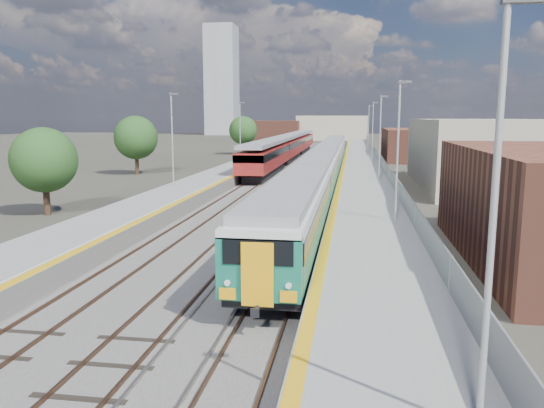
# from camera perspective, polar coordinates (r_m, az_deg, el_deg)

# --- Properties ---
(ground) EXTENTS (320.00, 320.00, 0.00)m
(ground) POSITION_cam_1_polar(r_m,az_deg,el_deg) (57.72, 4.45, 2.74)
(ground) COLOR #47443A
(ground) RESTS_ON ground
(ballast_bed) EXTENTS (10.50, 155.00, 0.06)m
(ballast_bed) POSITION_cam_1_polar(r_m,az_deg,el_deg) (60.40, 2.50, 3.08)
(ballast_bed) COLOR #565451
(ballast_bed) RESTS_ON ground
(tracks) EXTENTS (8.96, 160.00, 0.17)m
(tracks) POSITION_cam_1_polar(r_m,az_deg,el_deg) (61.99, 3.22, 3.31)
(tracks) COLOR #4C3323
(tracks) RESTS_ON ground
(platform_right) EXTENTS (4.70, 155.00, 8.52)m
(platform_right) POSITION_cam_1_polar(r_m,az_deg,el_deg) (59.99, 9.68, 3.40)
(platform_right) COLOR slate
(platform_right) RESTS_ON ground
(platform_left) EXTENTS (4.30, 155.00, 8.52)m
(platform_left) POSITION_cam_1_polar(r_m,az_deg,el_deg) (61.44, -3.83, 3.63)
(platform_left) COLOR slate
(platform_left) RESTS_ON ground
(buildings) EXTENTS (72.00, 185.50, 40.00)m
(buildings) POSITION_cam_1_polar(r_m,az_deg,el_deg) (147.55, 0.00, 10.92)
(buildings) COLOR brown
(buildings) RESTS_ON ground
(green_train) EXTENTS (2.71, 75.40, 2.98)m
(green_train) POSITION_cam_1_polar(r_m,az_deg,el_deg) (53.09, 5.74, 4.43)
(green_train) COLOR black
(green_train) RESTS_ON ground
(red_train) EXTENTS (3.01, 61.01, 3.80)m
(red_train) POSITION_cam_1_polar(r_m,az_deg,el_deg) (79.99, 1.72, 6.21)
(red_train) COLOR black
(red_train) RESTS_ON ground
(tree_a) EXTENTS (4.38, 4.38, 5.94)m
(tree_a) POSITION_cam_1_polar(r_m,az_deg,el_deg) (38.79, -23.32, 4.35)
(tree_a) COLOR #382619
(tree_a) RESTS_ON ground
(tree_b) EXTENTS (5.00, 5.00, 6.77)m
(tree_b) POSITION_cam_1_polar(r_m,az_deg,el_deg) (63.32, -14.44, 6.93)
(tree_b) COLOR #382619
(tree_b) RESTS_ON ground
(tree_c) EXTENTS (5.01, 5.01, 6.79)m
(tree_c) POSITION_cam_1_polar(r_m,az_deg,el_deg) (94.92, -3.12, 7.91)
(tree_c) COLOR #382619
(tree_c) RESTS_ON ground
(tree_d) EXTENTS (3.97, 3.97, 5.38)m
(tree_d) POSITION_cam_1_polar(r_m,az_deg,el_deg) (70.83, 22.91, 6.00)
(tree_d) COLOR #382619
(tree_d) RESTS_ON ground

